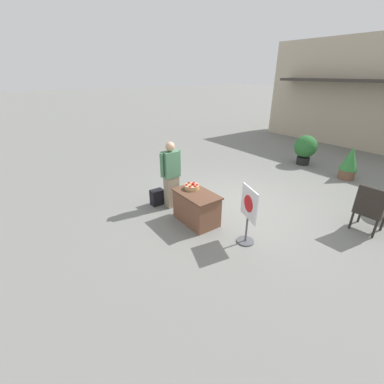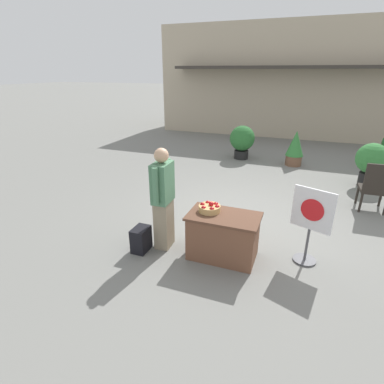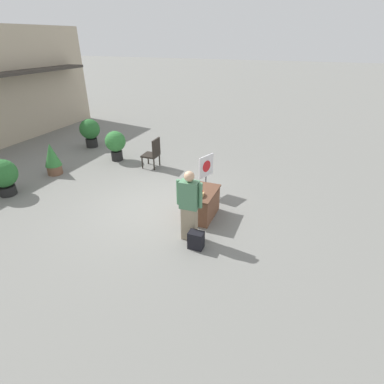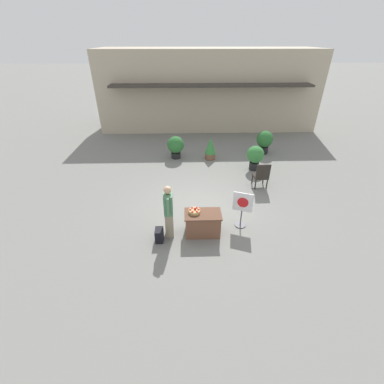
{
  "view_description": "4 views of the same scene",
  "coord_description": "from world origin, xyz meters",
  "px_view_note": "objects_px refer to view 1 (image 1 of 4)",
  "views": [
    {
      "loc": [
        4.33,
        -4.61,
        3.24
      ],
      "look_at": [
        -0.06,
        -1.42,
        0.72
      ],
      "focal_mm": 24.0,
      "sensor_mm": 36.0,
      "label": 1
    },
    {
      "loc": [
        1.13,
        -5.49,
        2.84
      ],
      "look_at": [
        -0.48,
        -1.28,
        1.0
      ],
      "focal_mm": 28.0,
      "sensor_mm": 36.0,
      "label": 2
    },
    {
      "loc": [
        -6.36,
        -3.64,
        4.3
      ],
      "look_at": [
        -0.41,
        -1.32,
        0.97
      ],
      "focal_mm": 28.0,
      "sensor_mm": 36.0,
      "label": 3
    },
    {
      "loc": [
        -0.41,
        -7.69,
        5.32
      ],
      "look_at": [
        -0.2,
        -0.58,
        1.01
      ],
      "focal_mm": 24.0,
      "sensor_mm": 36.0,
      "label": 4
    }
  ],
  "objects_px": {
    "person_visitor": "(171,175)",
    "potted_plant_far_left": "(350,162)",
    "display_table": "(196,207)",
    "backpack": "(157,197)",
    "potted_plant_near_right": "(305,148)",
    "patio_chair": "(370,208)",
    "apple_basket": "(192,186)",
    "poster_board": "(248,214)"
  },
  "relations": [
    {
      "from": "person_visitor",
      "to": "potted_plant_near_right",
      "type": "bearing_deg",
      "value": 87.22
    },
    {
      "from": "person_visitor",
      "to": "backpack",
      "type": "height_order",
      "value": "person_visitor"
    },
    {
      "from": "person_visitor",
      "to": "poster_board",
      "type": "distance_m",
      "value": 2.34
    },
    {
      "from": "display_table",
      "to": "potted_plant_near_right",
      "type": "height_order",
      "value": "potted_plant_near_right"
    },
    {
      "from": "backpack",
      "to": "patio_chair",
      "type": "xyz_separation_m",
      "value": [
        3.87,
        3.1,
        0.38
      ]
    },
    {
      "from": "poster_board",
      "to": "patio_chair",
      "type": "xyz_separation_m",
      "value": [
        1.27,
        2.44,
        -0.09
      ]
    },
    {
      "from": "poster_board",
      "to": "potted_plant_near_right",
      "type": "height_order",
      "value": "poster_board"
    },
    {
      "from": "potted_plant_far_left",
      "to": "display_table",
      "type": "bearing_deg",
      "value": -97.55
    },
    {
      "from": "potted_plant_near_right",
      "to": "display_table",
      "type": "bearing_deg",
      "value": -80.66
    },
    {
      "from": "display_table",
      "to": "poster_board",
      "type": "relative_size",
      "value": 0.91
    },
    {
      "from": "display_table",
      "to": "backpack",
      "type": "distance_m",
      "value": 1.37
    },
    {
      "from": "display_table",
      "to": "person_visitor",
      "type": "height_order",
      "value": "person_visitor"
    },
    {
      "from": "person_visitor",
      "to": "poster_board",
      "type": "xyz_separation_m",
      "value": [
        2.3,
        0.38,
        -0.21
      ]
    },
    {
      "from": "person_visitor",
      "to": "potted_plant_far_left",
      "type": "bearing_deg",
      "value": 70.54
    },
    {
      "from": "potted_plant_far_left",
      "to": "potted_plant_near_right",
      "type": "height_order",
      "value": "potted_plant_near_right"
    },
    {
      "from": "display_table",
      "to": "potted_plant_near_right",
      "type": "relative_size",
      "value": 1.0
    },
    {
      "from": "patio_chair",
      "to": "potted_plant_far_left",
      "type": "height_order",
      "value": "potted_plant_far_left"
    },
    {
      "from": "person_visitor",
      "to": "potted_plant_far_left",
      "type": "distance_m",
      "value": 6.06
    },
    {
      "from": "apple_basket",
      "to": "backpack",
      "type": "height_order",
      "value": "apple_basket"
    },
    {
      "from": "potted_plant_far_left",
      "to": "poster_board",
      "type": "bearing_deg",
      "value": -84.62
    },
    {
      "from": "apple_basket",
      "to": "potted_plant_far_left",
      "type": "distance_m",
      "value": 5.78
    },
    {
      "from": "apple_basket",
      "to": "potted_plant_far_left",
      "type": "bearing_deg",
      "value": 79.88
    },
    {
      "from": "backpack",
      "to": "potted_plant_near_right",
      "type": "xyz_separation_m",
      "value": [
        0.35,
        6.25,
        0.44
      ]
    },
    {
      "from": "person_visitor",
      "to": "potted_plant_near_right",
      "type": "height_order",
      "value": "person_visitor"
    },
    {
      "from": "potted_plant_far_left",
      "to": "apple_basket",
      "type": "bearing_deg",
      "value": -100.12
    },
    {
      "from": "person_visitor",
      "to": "potted_plant_far_left",
      "type": "xyz_separation_m",
      "value": [
        1.79,
        5.78,
        -0.31
      ]
    },
    {
      "from": "display_table",
      "to": "potted_plant_near_right",
      "type": "xyz_separation_m",
      "value": [
        -0.97,
        5.93,
        0.27
      ]
    },
    {
      "from": "potted_plant_far_left",
      "to": "patio_chair",
      "type": "bearing_deg",
      "value": -58.89
    },
    {
      "from": "apple_basket",
      "to": "backpack",
      "type": "bearing_deg",
      "value": -160.73
    },
    {
      "from": "apple_basket",
      "to": "potted_plant_far_left",
      "type": "height_order",
      "value": "potted_plant_far_left"
    },
    {
      "from": "apple_basket",
      "to": "poster_board",
      "type": "distance_m",
      "value": 1.55
    },
    {
      "from": "display_table",
      "to": "patio_chair",
      "type": "height_order",
      "value": "patio_chair"
    },
    {
      "from": "apple_basket",
      "to": "potted_plant_near_right",
      "type": "xyz_separation_m",
      "value": [
        -0.72,
        5.87,
        -0.16
      ]
    },
    {
      "from": "poster_board",
      "to": "potted_plant_near_right",
      "type": "xyz_separation_m",
      "value": [
        -2.24,
        5.59,
        -0.03
      ]
    },
    {
      "from": "display_table",
      "to": "apple_basket",
      "type": "bearing_deg",
      "value": 167.82
    },
    {
      "from": "apple_basket",
      "to": "potted_plant_near_right",
      "type": "relative_size",
      "value": 0.31
    },
    {
      "from": "potted_plant_near_right",
      "to": "potted_plant_far_left",
      "type": "bearing_deg",
      "value": -6.27
    },
    {
      "from": "display_table",
      "to": "backpack",
      "type": "relative_size",
      "value": 2.67
    },
    {
      "from": "apple_basket",
      "to": "patio_chair",
      "type": "distance_m",
      "value": 3.91
    },
    {
      "from": "person_visitor",
      "to": "potted_plant_near_right",
      "type": "relative_size",
      "value": 1.54
    },
    {
      "from": "display_table",
      "to": "apple_basket",
      "type": "height_order",
      "value": "apple_basket"
    },
    {
      "from": "poster_board",
      "to": "patio_chair",
      "type": "bearing_deg",
      "value": 173.16
    }
  ]
}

